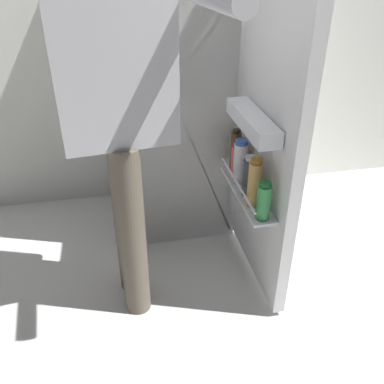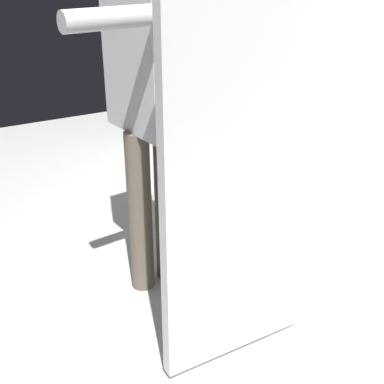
% 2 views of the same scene
% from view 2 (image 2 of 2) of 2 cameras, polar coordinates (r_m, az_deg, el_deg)
% --- Properties ---
extents(ground_plane, '(6.80, 6.80, 0.00)m').
position_cam_2_polar(ground_plane, '(2.69, 1.66, -11.75)').
color(ground_plane, silver).
extents(kitchen_wall, '(4.40, 0.10, 2.68)m').
position_cam_2_polar(kitchen_wall, '(2.76, 19.38, 18.24)').
color(kitchen_wall, silver).
rests_on(kitchen_wall, ground_plane).
extents(refrigerator, '(0.75, 1.30, 1.75)m').
position_cam_2_polar(refrigerator, '(2.53, 12.02, 7.58)').
color(refrigerator, white).
rests_on(refrigerator, ground_plane).
extents(person, '(0.61, 0.73, 1.72)m').
position_cam_2_polar(person, '(2.38, -4.68, 11.10)').
color(person, '#665B4C').
rests_on(person, ground_plane).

